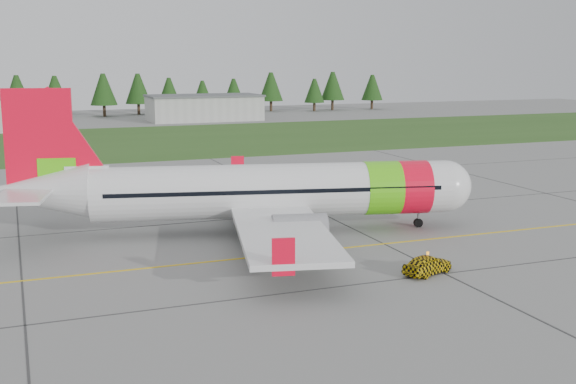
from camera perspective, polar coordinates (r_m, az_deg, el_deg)
name	(u,v)px	position (r m, az deg, el deg)	size (l,w,h in m)	color
ground	(298,292)	(42.43, 0.80, -7.90)	(320.00, 320.00, 0.00)	gray
aircraft	(263,191)	(55.91, -2.03, 0.05)	(36.81, 34.53, 11.29)	silver
follow_me_car	(428,246)	(46.16, 11.00, -4.17)	(1.49, 1.26, 3.70)	yellow
grass_strip	(111,142)	(121.04, -13.83, 3.84)	(320.00, 50.00, 0.03)	#30561E
taxi_guideline	(255,257)	(49.61, -2.65, -5.15)	(120.00, 0.25, 0.02)	gold
hangar_east	(204,108)	(160.79, -6.64, 6.57)	(24.00, 12.00, 5.20)	#A8A8A3
treeline	(78,95)	(176.20, -16.28, 7.35)	(160.00, 8.00, 10.00)	#1C3F14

